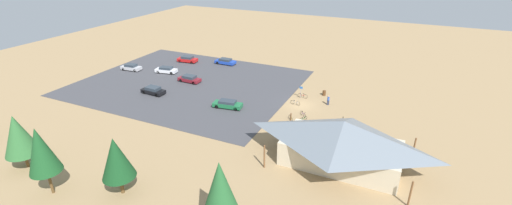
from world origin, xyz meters
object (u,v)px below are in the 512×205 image
(bicycle_orange_lone_east, at_px, (313,127))
(visitor_near_lot, at_px, (328,100))
(car_green_aisle_side, at_px, (228,104))
(car_black_near_entry, at_px, (153,90))
(bicycle_silver_trailside, at_px, (295,103))
(car_red_inner_stall, at_px, (187,59))
(lot_sign, at_px, (301,90))
(bicycle_white_lone_west, at_px, (355,128))
(pine_mideast, at_px, (116,158))
(car_silver_far_end, at_px, (131,67))
(car_blue_mid_lot, at_px, (225,61))
(bicycle_purple_edge_north, at_px, (303,114))
(pine_far_west, at_px, (220,187))
(bicycle_teal_yard_center, at_px, (330,123))
(car_white_by_curb, at_px, (166,70))
(pine_west, at_px, (18,135))
(bicycle_red_near_porch, at_px, (302,96))
(bicycle_yellow_near_sign, at_px, (291,118))
(car_maroon_back_corner, at_px, (189,79))
(bike_pavilion, at_px, (342,140))
(trash_bin, at_px, (324,93))
(bicycle_green_back_row, at_px, (303,119))
(pine_midwest, at_px, (41,150))

(bicycle_orange_lone_east, bearing_deg, visitor_near_lot, -89.38)
(car_green_aisle_side, bearing_deg, car_black_near_entry, 1.75)
(bicycle_silver_trailside, xyz_separation_m, car_red_inner_stall, (29.88, -11.66, 0.37))
(lot_sign, height_order, bicycle_white_lone_west, lot_sign)
(bicycle_orange_lone_east, bearing_deg, pine_mideast, 56.52)
(bicycle_orange_lone_east, relative_size, car_silver_far_end, 0.33)
(pine_mideast, distance_m, bicycle_silver_trailside, 30.92)
(car_red_inner_stall, relative_size, visitor_near_lot, 2.80)
(bicycle_white_lone_west, bearing_deg, car_silver_far_end, -7.92)
(car_blue_mid_lot, bearing_deg, bicycle_purple_edge_north, 143.66)
(pine_far_west, distance_m, bicycle_silver_trailside, 29.81)
(lot_sign, relative_size, car_green_aisle_side, 0.44)
(bicycle_teal_yard_center, height_order, car_white_by_curb, car_white_by_curb)
(car_white_by_curb, bearing_deg, car_silver_far_end, 12.54)
(pine_west, xyz_separation_m, car_black_near_entry, (1.13, -24.00, -3.67))
(bicycle_red_near_porch, xyz_separation_m, car_black_near_entry, (24.81, 9.60, 0.32))
(bicycle_white_lone_west, height_order, car_white_by_curb, car_white_by_curb)
(bicycle_yellow_near_sign, relative_size, bicycle_teal_yard_center, 0.96)
(pine_far_west, height_order, car_blue_mid_lot, pine_far_west)
(car_blue_mid_lot, distance_m, car_maroon_back_corner, 12.69)
(bike_pavilion, distance_m, car_red_inner_stall, 47.77)
(bicycle_yellow_near_sign, height_order, car_red_inner_stall, car_red_inner_stall)
(pine_west, distance_m, car_green_aisle_side, 28.33)
(car_green_aisle_side, bearing_deg, bicycle_yellow_near_sign, -178.82)
(bicycle_white_lone_west, relative_size, visitor_near_lot, 0.96)
(bicycle_orange_lone_east, distance_m, car_red_inner_stall, 39.57)
(trash_bin, bearing_deg, lot_sign, 38.28)
(car_black_near_entry, bearing_deg, bicycle_green_back_row, -177.46)
(pine_far_west, distance_m, car_red_inner_stall, 52.61)
(bicycle_green_back_row, relative_size, visitor_near_lot, 0.89)
(bicycle_orange_lone_east, relative_size, car_white_by_curb, 0.31)
(bicycle_white_lone_west, height_order, car_silver_far_end, car_silver_far_end)
(pine_far_west, distance_m, visitor_near_lot, 31.97)
(car_blue_mid_lot, height_order, car_black_near_entry, car_black_near_entry)
(bicycle_silver_trailside, relative_size, car_green_aisle_side, 0.34)
(car_red_inner_stall, distance_m, car_black_near_entry, 18.71)
(bicycle_white_lone_west, relative_size, car_green_aisle_side, 0.32)
(lot_sign, distance_m, car_blue_mid_lot, 23.76)
(bicycle_green_back_row, bearing_deg, bicycle_silver_trailside, -59.53)
(bicycle_white_lone_west, distance_m, car_black_near_entry, 35.27)
(pine_far_west, relative_size, bicycle_purple_edge_north, 5.94)
(bike_pavilion, height_order, visitor_near_lot, bike_pavilion)
(pine_mideast, bearing_deg, bicycle_teal_yard_center, -124.16)
(pine_midwest, distance_m, bicycle_yellow_near_sign, 32.32)
(car_white_by_curb, bearing_deg, pine_west, 100.16)
(car_red_inner_stall, xyz_separation_m, visitor_near_lot, (-34.85, 9.35, 0.14))
(car_red_inner_stall, relative_size, car_silver_far_end, 1.05)
(pine_far_west, distance_m, bicycle_purple_edge_north, 26.28)
(pine_mideast, distance_m, car_maroon_back_corner, 33.10)
(car_red_inner_stall, relative_size, car_blue_mid_lot, 1.01)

